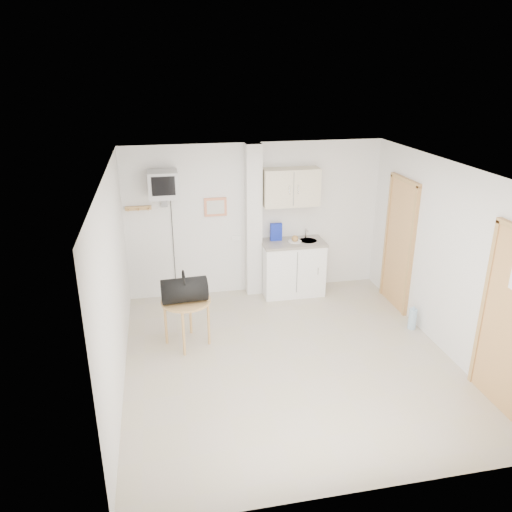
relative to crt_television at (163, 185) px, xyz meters
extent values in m
plane|color=#B6A894|center=(1.45, -2.02, -1.94)|extent=(4.50, 4.50, 0.00)
cube|color=white|center=(1.45, 0.23, -0.69)|extent=(4.20, 0.04, 2.50)
cube|color=white|center=(1.45, -4.27, -0.69)|extent=(4.20, 0.04, 2.50)
cube|color=white|center=(-0.65, -2.02, -0.69)|extent=(0.04, 4.50, 2.50)
cube|color=white|center=(3.55, -2.02, -0.69)|extent=(0.04, 4.50, 2.50)
cube|color=white|center=(1.45, -2.02, 0.56)|extent=(4.20, 4.50, 0.04)
cube|color=white|center=(1.40, 0.12, -0.69)|extent=(0.25, 0.22, 2.50)
cube|color=#D87D56|center=(0.80, 0.21, -0.44)|extent=(0.36, 0.03, 0.30)
cube|color=silver|center=(0.80, 0.19, -0.44)|extent=(0.28, 0.01, 0.22)
cube|color=tan|center=(-0.40, 0.20, -0.39)|extent=(0.40, 0.05, 0.06)
cube|color=white|center=(1.13, 0.22, -0.99)|extent=(0.15, 0.02, 0.08)
cylinder|color=tan|center=(-0.55, 0.14, -0.40)|extent=(0.02, 0.08, 0.02)
cylinder|color=tan|center=(-0.40, 0.14, -0.40)|extent=(0.02, 0.08, 0.02)
cylinder|color=tan|center=(-0.25, 0.14, -0.40)|extent=(0.02, 0.08, 0.02)
cube|color=#A46E3D|center=(3.52, -0.77, -0.94)|extent=(0.04, 0.75, 2.00)
cube|color=#9A663A|center=(3.52, -0.77, -0.94)|extent=(0.06, 0.87, 2.06)
cube|color=#A46E3D|center=(3.52, -3.37, -0.93)|extent=(0.04, 0.82, 2.02)
cube|color=#9A663A|center=(3.52, -3.37, -0.93)|extent=(0.06, 0.94, 2.08)
cube|color=white|center=(2.03, -0.05, -1.50)|extent=(1.00, 0.55, 0.88)
cube|color=gray|center=(2.03, -0.05, -1.04)|extent=(1.03, 0.58, 0.04)
cylinder|color=#B7B7BA|center=(2.28, -0.05, -1.04)|extent=(0.30, 0.30, 0.05)
cylinder|color=#B7B7BA|center=(2.28, 0.09, -0.94)|extent=(0.02, 0.02, 0.16)
cylinder|color=#B7B7BA|center=(2.28, 0.03, -0.86)|extent=(0.02, 0.13, 0.02)
cube|color=beige|center=(2.00, 0.07, -0.14)|extent=(0.90, 0.32, 0.60)
cube|color=#12239F|center=(1.77, 0.07, -0.87)|extent=(0.19, 0.07, 0.29)
cylinder|color=white|center=(2.05, -0.07, -1.01)|extent=(0.22, 0.22, 0.01)
sphere|color=tan|center=(2.05, -0.07, -0.96)|extent=(0.11, 0.11, 0.11)
cube|color=slate|center=(0.00, 0.07, -0.21)|extent=(0.36, 0.32, 0.02)
cube|color=slate|center=(0.00, 0.20, -0.29)|extent=(0.10, 0.06, 0.20)
cube|color=#B0B0B2|center=(0.00, 0.00, 0.01)|extent=(0.44, 0.42, 0.40)
cube|color=black|center=(0.00, -0.22, 0.03)|extent=(0.34, 0.02, 0.28)
cylinder|color=black|center=(0.10, 0.21, -1.07)|extent=(0.01, 0.01, 1.73)
cylinder|color=tan|center=(0.18, -1.37, -1.28)|extent=(0.67, 0.67, 0.03)
cylinder|color=tan|center=(0.47, -1.44, -1.62)|extent=(0.04, 0.04, 0.64)
cylinder|color=tan|center=(0.25, -1.08, -1.62)|extent=(0.04, 0.04, 0.64)
cylinder|color=tan|center=(-0.11, -1.31, -1.62)|extent=(0.04, 0.04, 0.64)
cylinder|color=tan|center=(0.12, -1.66, -1.62)|extent=(0.04, 0.04, 0.64)
cylinder|color=black|center=(0.17, -1.41, -1.10)|extent=(0.62, 0.37, 0.33)
torus|color=black|center=(0.17, -1.41, -0.95)|extent=(0.04, 0.25, 0.25)
cylinder|color=#97B9D3|center=(3.43, -1.59, -1.78)|extent=(0.12, 0.12, 0.31)
cylinder|color=#97B9D3|center=(3.43, -1.59, -1.60)|extent=(0.04, 0.04, 0.04)
camera|label=1|loc=(-0.08, -7.47, 1.68)|focal=35.00mm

